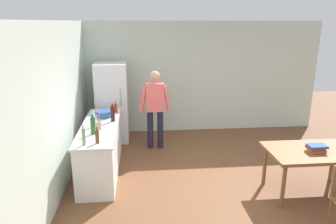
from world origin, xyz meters
TOP-DOWN VIEW (x-y plane):
  - ground_plane at (0.00, 0.00)m, footprint 14.00×14.00m
  - wall_back at (0.00, 3.00)m, footprint 6.40×0.12m
  - wall_left at (-2.60, 0.20)m, footprint 0.12×5.60m
  - kitchen_counter at (-2.00, 0.80)m, footprint 0.64×2.20m
  - refrigerator at (-1.90, 2.40)m, footprint 0.70×0.67m
  - person at (-0.95, 1.85)m, footprint 0.70×0.22m
  - dining_table at (1.40, -0.30)m, footprint 1.40×0.90m
  - cooking_pot at (-1.96, 1.30)m, footprint 0.40×0.28m
  - utensil_jar at (-1.99, 0.57)m, footprint 0.11×0.11m
  - bottle_vinegar_tall at (-2.12, -0.12)m, footprint 0.06×0.06m
  - bottle_wine_green at (-2.05, 0.35)m, footprint 0.08×0.08m
  - bottle_sauce_red at (-1.76, 1.60)m, footprint 0.06×0.06m
  - bottle_wine_dark at (-1.78, 1.02)m, footprint 0.08×0.08m
  - bottle_beer_brown at (-1.93, -0.06)m, footprint 0.06×0.06m
  - bottle_water_clear at (-2.09, 0.73)m, footprint 0.07×0.07m
  - book_stack at (1.42, -0.36)m, footprint 0.28×0.20m

SIDE VIEW (x-z plane):
  - ground_plane at x=0.00m, z-range 0.00..0.00m
  - kitchen_counter at x=-2.00m, z-range 0.00..0.90m
  - dining_table at x=1.40m, z-range 0.30..1.05m
  - book_stack at x=1.42m, z-range 0.75..0.87m
  - refrigerator at x=-1.90m, z-range 0.00..1.80m
  - cooking_pot at x=-1.96m, z-range 0.90..1.02m
  - person at x=-0.95m, z-range 0.13..1.83m
  - utensil_jar at x=-1.99m, z-range 0.82..1.14m
  - bottle_sauce_red at x=-1.76m, z-range 0.88..1.12m
  - bottle_beer_brown at x=-1.93m, z-range 0.88..1.14m
  - bottle_water_clear at x=-2.09m, z-range 0.88..1.18m
  - bottle_vinegar_tall at x=-2.12m, z-range 0.88..1.20m
  - bottle_wine_green at x=-2.05m, z-range 0.88..1.22m
  - bottle_wine_dark at x=-1.78m, z-range 0.88..1.22m
  - wall_back at x=0.00m, z-range 0.00..2.70m
  - wall_left at x=-2.60m, z-range 0.00..2.70m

